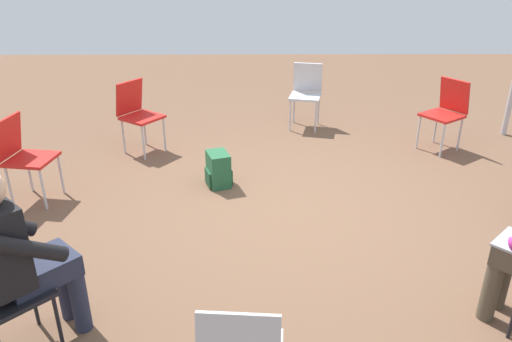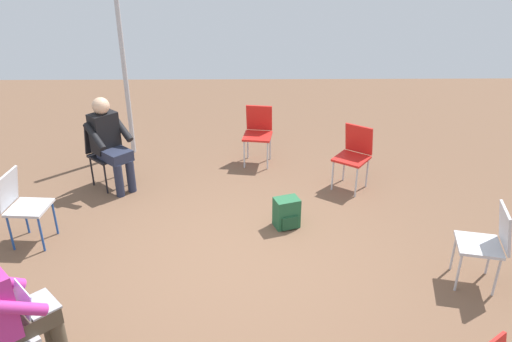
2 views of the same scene
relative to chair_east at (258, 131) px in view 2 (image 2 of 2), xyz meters
The scene contains 10 objects.
ground_plane 2.54m from the chair_east, behind, with size 14.18×14.18×0.00m, color brown.
chair_east is the anchor object (origin of this frame).
chair_southeast 1.50m from the chair_east, 123.22° to the right, with size 0.58×0.57×0.85m.
chair_north 3.34m from the chair_east, 129.34° to the left, with size 0.43×0.46×0.85m.
chair_south 3.60m from the chair_east, 143.67° to the right, with size 0.48×0.51×0.85m.
chair_northeast 2.18m from the chair_east, 108.73° to the left, with size 0.58×0.59×0.85m.
person_with_laptop 4.41m from the chair_east, 155.02° to the left, with size 0.64×0.64×1.24m.
person_in_black 2.12m from the chair_east, 112.74° to the left, with size 0.63×0.63×1.24m.
backpack_near_laptop_user 1.88m from the chair_east, behind, with size 0.30×0.33×0.36m.
tent_pole_far 2.10m from the chair_east, 79.01° to the left, with size 0.07×0.07×2.39m, color #B2B2B7.
Camera 2 is at (-4.34, -0.11, 3.14)m, focal length 35.00 mm.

